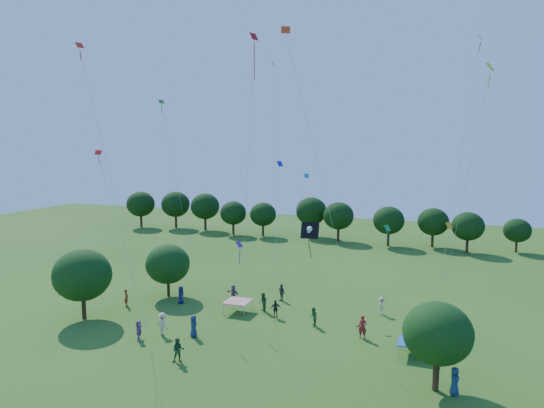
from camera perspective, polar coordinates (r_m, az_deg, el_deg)
The scene contains 36 objects.
near_tree_west at distance 46.49m, azimuth -21.43°, elevation -7.79°, with size 5.11×5.11×6.29m.
near_tree_north at distance 50.74m, azimuth -12.16°, elevation -6.91°, with size 4.47×4.47×5.40m.
near_tree_east at distance 33.02m, azimuth 18.91°, elevation -14.19°, with size 4.35×4.35×5.74m.
treeline at distance 77.85m, azimuth 9.31°, elevation -1.42°, with size 88.01×8.77×6.77m.
tent_red_stripe at distance 45.79m, azimuth -4.02°, elevation -11.38°, with size 2.20×2.20×1.10m.
tent_blue at distance 38.49m, azimuth 16.33°, elevation -15.34°, with size 2.20×2.20×1.10m.
crowd_person_0 at distance 33.99m, azimuth 20.70°, elevation -18.92°, with size 0.88×0.48×1.79m, color navy.
crowd_person_1 at distance 40.70m, azimuth 10.61°, elevation -14.05°, with size 0.70×0.45×1.88m, color maroon.
crowd_person_2 at distance 36.74m, azimuth -10.97°, elevation -16.54°, with size 0.88×0.48×1.79m, color #22502A.
crowd_person_3 at distance 43.05m, azimuth 16.01°, elevation -13.29°, with size 0.97×0.43×1.48m, color #A8A686.
crowd_person_4 at distance 44.46m, azimuth 0.43°, elevation -12.23°, with size 0.96×0.44×1.64m, color #382F2D.
crowd_person_5 at distance 41.23m, azimuth -15.40°, elevation -14.13°, with size 1.48×0.53×1.59m, color #995C9E.
crowd_person_6 at distance 48.95m, azimuth -10.68°, elevation -10.46°, with size 0.85×0.46×1.73m, color navy.
crowd_person_7 at distance 42.78m, azimuth 19.11°, elevation -13.35°, with size 0.66×0.42×1.76m, color maroon.
crowd_person_8 at distance 42.59m, azimuth 4.88°, elevation -13.13°, with size 0.82×0.44×1.67m, color #2B622A.
crowd_person_9 at distance 46.32m, azimuth 12.77°, elevation -11.61°, with size 1.07×0.48×1.63m, color #BFAA99.
crowd_person_10 at distance 48.97m, azimuth 1.11°, elevation -10.35°, with size 1.00×0.45×1.70m, color #49423A.
crowd_person_11 at distance 48.91m, azimuth -4.59°, elevation -10.41°, with size 1.55×0.55×1.66m, color #864E78.
crowd_person_12 at distance 40.87m, azimuth -9.22°, elevation -13.99°, with size 0.88×0.48×1.79m, color navy.
crowd_person_13 at distance 49.46m, azimuth -16.75°, elevation -10.51°, with size 0.62×0.40×1.65m, color maroon.
crowd_person_14 at distance 45.90m, azimuth -1.06°, elevation -11.50°, with size 0.88×0.47×1.78m, color #275C28.
crowd_person_15 at distance 41.77m, azimuth -12.75°, elevation -13.58°, with size 1.20×0.54×1.83m, color beige.
pirate_kite at distance 33.19m, azimuth 4.51°, elevation -3.24°, with size 3.02×1.63×8.90m.
red_high_kite at distance 41.23m, azimuth -2.41°, elevation 13.16°, with size 0.74×2.60×23.33m.
small_kite_0 at distance 38.62m, azimuth -18.55°, elevation 1.01°, with size 3.71×0.81×13.77m.
small_kite_1 at distance 32.10m, azimuth 4.42°, elevation 8.81°, with size 3.65×8.31×21.31m.
small_kite_2 at distance 41.67m, azimuth 19.87°, elevation -3.86°, with size 1.24×0.71×7.98m.
small_kite_3 at distance 46.00m, azimuth 13.22°, elevation -3.73°, with size 1.53×2.70×6.76m.
small_kite_4 at distance 51.12m, azimuth 0.84°, elevation 2.50°, with size 1.32×4.92×12.40m.
small_kite_5 at distance 42.08m, azimuth -3.51°, elevation -5.64°, with size 1.17×4.60×5.95m.
small_kite_6 at distance 48.46m, azimuth 0.31°, elevation 6.71°, with size 1.49×2.67×22.27m.
small_kite_7 at distance 48.58m, azimuth 3.23°, elevation 0.21°, with size 2.59×2.99×11.26m.
small_kite_8 at distance 38.28m, azimuth -19.84°, elevation 8.88°, with size 4.00×1.81×21.50m.
small_kite_9 at distance 38.31m, azimuth 21.85°, elevation 8.59°, with size 2.50×3.26×21.75m.
small_kite_10 at distance 32.02m, azimuth 22.91°, elevation 7.68°, with size 3.03×1.78×18.99m.
small_kite_11 at distance 50.91m, azimuth -11.97°, elevation 6.77°, with size 4.26×0.94×18.70m.
Camera 1 is at (12.52, -20.24, 15.58)m, focal length 32.00 mm.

